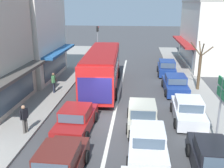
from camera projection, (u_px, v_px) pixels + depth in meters
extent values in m
plane|color=#3F3F42|center=(113.00, 120.00, 16.47)|extent=(140.00, 140.00, 0.00)
cube|color=silver|center=(118.00, 98.00, 20.27)|extent=(0.20, 28.00, 0.01)
cube|color=gray|center=(42.00, 87.00, 22.79)|extent=(5.20, 44.00, 0.14)
cube|color=gray|center=(195.00, 92.00, 21.57)|extent=(2.80, 44.00, 0.12)
cube|color=#4C4742|center=(18.00, 73.00, 16.94)|extent=(1.10, 7.10, 0.20)
cube|color=#425160|center=(14.00, 92.00, 17.36)|extent=(0.06, 6.18, 1.80)
cube|color=silver|center=(15.00, 38.00, 24.71)|extent=(7.67, 8.17, 7.75)
cube|color=#23568E|center=(60.00, 51.00, 24.66)|extent=(1.10, 7.52, 0.20)
cube|color=#425160|center=(56.00, 64.00, 25.09)|extent=(0.06, 6.54, 1.80)
cube|color=maroon|center=(183.00, 42.00, 30.59)|extent=(1.10, 10.05, 0.20)
cube|color=#425160|center=(185.00, 53.00, 30.94)|extent=(0.06, 8.74, 1.80)
cube|color=red|center=(102.00, 68.00, 22.22)|extent=(2.94, 10.89, 2.70)
cube|color=#425160|center=(102.00, 63.00, 22.10)|extent=(2.96, 10.46, 0.90)
cube|color=navy|center=(95.00, 91.00, 17.10)|extent=(2.25, 0.15, 1.76)
cube|color=maroon|center=(102.00, 52.00, 21.80)|extent=(2.78, 10.02, 0.12)
cylinder|color=black|center=(93.00, 72.00, 25.86)|extent=(0.30, 0.97, 0.96)
cylinder|color=black|center=(118.00, 73.00, 25.72)|extent=(0.30, 0.97, 0.96)
cylinder|color=black|center=(83.00, 94.00, 19.84)|extent=(0.30, 0.97, 0.96)
cylinder|color=black|center=(115.00, 94.00, 19.70)|extent=(0.30, 0.97, 0.96)
cube|color=#561E19|center=(58.00, 156.00, 10.53)|extent=(1.59, 1.83, 0.60)
cube|color=#425160|center=(64.00, 144.00, 11.40)|extent=(1.44, 0.08, 0.51)
cylinder|color=black|center=(50.00, 155.00, 12.17)|extent=(0.19, 0.62, 0.62)
cylinder|color=black|center=(86.00, 157.00, 11.98)|extent=(0.19, 0.62, 0.62)
cube|color=#B7B29E|center=(142.00, 117.00, 15.61)|extent=(1.69, 3.72, 0.76)
cube|color=#B7B29E|center=(143.00, 109.00, 15.11)|extent=(1.55, 1.92, 0.64)
cube|color=#425160|center=(142.00, 102.00, 16.04)|extent=(1.40, 0.08, 0.54)
cube|color=#425160|center=(143.00, 115.00, 14.19)|extent=(1.37, 0.08, 0.51)
cylinder|color=black|center=(129.00, 113.00, 16.79)|extent=(0.19, 0.62, 0.62)
cylinder|color=black|center=(154.00, 114.00, 16.66)|extent=(0.19, 0.62, 0.62)
cylinder|color=black|center=(128.00, 129.00, 14.68)|extent=(0.19, 0.62, 0.62)
cylinder|color=black|center=(157.00, 130.00, 14.55)|extent=(0.19, 0.62, 0.62)
cube|color=maroon|center=(76.00, 122.00, 15.02)|extent=(1.90, 4.27, 0.72)
cube|color=maroon|center=(76.00, 112.00, 14.73)|extent=(1.64, 1.87, 0.60)
cube|color=#425160|center=(80.00, 106.00, 15.60)|extent=(1.44, 0.12, 0.51)
cube|color=#425160|center=(71.00, 119.00, 13.86)|extent=(1.41, 0.12, 0.48)
cylinder|color=black|center=(69.00, 115.00, 16.39)|extent=(0.21, 0.63, 0.62)
cylinder|color=black|center=(96.00, 117.00, 16.16)|extent=(0.21, 0.63, 0.62)
cylinder|color=black|center=(55.00, 135.00, 14.01)|extent=(0.21, 0.63, 0.62)
cylinder|color=black|center=(86.00, 137.00, 13.77)|extent=(0.21, 0.63, 0.62)
cube|color=silver|center=(147.00, 145.00, 12.58)|extent=(1.72, 4.20, 0.72)
cube|color=silver|center=(148.00, 134.00, 12.29)|extent=(1.56, 1.80, 0.60)
cube|color=#425160|center=(147.00, 125.00, 13.17)|extent=(1.44, 0.06, 0.51)
cube|color=#425160|center=(149.00, 144.00, 11.42)|extent=(1.40, 0.06, 0.48)
cylinder|color=black|center=(130.00, 135.00, 13.92)|extent=(0.18, 0.62, 0.62)
cylinder|color=black|center=(163.00, 137.00, 13.76)|extent=(0.18, 0.62, 0.62)
cylinder|color=black|center=(128.00, 163.00, 11.53)|extent=(0.18, 0.62, 0.62)
cylinder|color=black|center=(168.00, 165.00, 11.37)|extent=(0.18, 0.62, 0.62)
cube|color=black|center=(214.00, 163.00, 11.16)|extent=(1.85, 4.25, 0.72)
cube|color=black|center=(216.00, 151.00, 10.87)|extent=(1.62, 1.85, 0.60)
cube|color=#425160|center=(211.00, 140.00, 11.74)|extent=(1.44, 0.11, 0.51)
cube|color=#425160|center=(222.00, 164.00, 10.00)|extent=(1.41, 0.10, 0.48)
cylinder|color=black|center=(188.00, 150.00, 12.52)|extent=(0.20, 0.63, 0.62)
cube|color=silver|center=(188.00, 113.00, 16.34)|extent=(1.85, 4.25, 0.72)
cube|color=silver|center=(189.00, 103.00, 16.05)|extent=(1.61, 1.85, 0.60)
cube|color=#425160|center=(187.00, 98.00, 16.92)|extent=(1.44, 0.10, 0.51)
cube|color=#425160|center=(191.00, 109.00, 15.17)|extent=(1.41, 0.10, 0.48)
cylinder|color=black|center=(172.00, 107.00, 17.69)|extent=(0.20, 0.63, 0.62)
cylinder|color=black|center=(198.00, 108.00, 17.48)|extent=(0.20, 0.63, 0.62)
cylinder|color=black|center=(176.00, 123.00, 15.31)|extent=(0.20, 0.63, 0.62)
cylinder|color=black|center=(206.00, 125.00, 15.10)|extent=(0.20, 0.63, 0.62)
cube|color=navy|center=(175.00, 86.00, 21.50)|extent=(1.78, 4.22, 0.72)
cube|color=navy|center=(176.00, 79.00, 21.21)|extent=(1.58, 1.82, 0.60)
cube|color=#425160|center=(174.00, 76.00, 22.09)|extent=(1.44, 0.08, 0.51)
cube|color=#425160|center=(177.00, 82.00, 20.34)|extent=(1.40, 0.08, 0.48)
cylinder|color=black|center=(163.00, 84.00, 22.83)|extent=(0.19, 0.62, 0.62)
cylinder|color=black|center=(183.00, 84.00, 22.69)|extent=(0.19, 0.62, 0.62)
cylinder|color=black|center=(166.00, 93.00, 20.43)|extent=(0.19, 0.62, 0.62)
cylinder|color=black|center=(188.00, 94.00, 20.29)|extent=(0.19, 0.62, 0.62)
cube|color=navy|center=(166.00, 70.00, 26.75)|extent=(1.74, 3.74, 0.76)
cube|color=navy|center=(167.00, 64.00, 26.26)|extent=(1.57, 1.94, 0.64)
cube|color=#425160|center=(166.00, 62.00, 27.18)|extent=(1.40, 0.10, 0.54)
cube|color=#425160|center=(168.00, 66.00, 25.34)|extent=(1.37, 0.10, 0.51)
cylinder|color=black|center=(158.00, 69.00, 27.96)|extent=(0.20, 0.62, 0.62)
cylinder|color=black|center=(173.00, 69.00, 27.77)|extent=(0.20, 0.62, 0.62)
cylinder|color=black|center=(159.00, 74.00, 25.86)|extent=(0.20, 0.62, 0.62)
cylinder|color=black|center=(176.00, 75.00, 25.67)|extent=(0.20, 0.62, 0.62)
cylinder|color=gray|center=(98.00, 43.00, 34.07)|extent=(0.12, 0.12, 4.20)
cube|color=black|center=(97.00, 29.00, 33.55)|extent=(0.24, 0.24, 0.68)
sphere|color=red|center=(98.00, 27.00, 33.47)|extent=(0.13, 0.13, 0.13)
sphere|color=black|center=(98.00, 29.00, 33.54)|extent=(0.13, 0.13, 0.13)
sphere|color=black|center=(98.00, 31.00, 33.60)|extent=(0.13, 0.13, 0.13)
cylinder|color=gray|center=(219.00, 112.00, 13.21)|extent=(0.10, 0.10, 3.60)
cube|color=#19753D|center=(223.00, 84.00, 12.75)|extent=(0.08, 1.40, 0.44)
cube|color=white|center=(224.00, 84.00, 12.74)|extent=(0.01, 1.10, 0.10)
cube|color=#19753D|center=(222.00, 94.00, 12.91)|extent=(0.08, 1.40, 0.44)
cube|color=white|center=(223.00, 94.00, 12.90)|extent=(0.01, 1.10, 0.10)
cylinder|color=brown|center=(199.00, 74.00, 21.60)|extent=(0.24, 0.24, 2.94)
cylinder|color=brown|center=(200.00, 49.00, 21.46)|extent=(0.10, 1.04, 1.13)
cylinder|color=brown|center=(207.00, 51.00, 21.01)|extent=(0.97, 0.10, 0.85)
cylinder|color=brown|center=(202.00, 50.00, 20.69)|extent=(0.10, 0.73, 1.14)
cylinder|color=brown|center=(196.00, 49.00, 21.04)|extent=(0.94, 0.10, 1.17)
cylinder|color=#232838|center=(54.00, 88.00, 20.93)|extent=(0.14, 0.14, 0.84)
cylinder|color=#232838|center=(54.00, 87.00, 21.10)|extent=(0.14, 0.14, 0.84)
cube|color=#478951|center=(54.00, 79.00, 20.81)|extent=(0.23, 0.36, 0.56)
sphere|color=brown|center=(53.00, 74.00, 20.69)|extent=(0.22, 0.22, 0.22)
cylinder|color=#478951|center=(53.00, 80.00, 20.58)|extent=(0.09, 0.09, 0.54)
cylinder|color=#478951|center=(54.00, 78.00, 21.03)|extent=(0.09, 0.09, 0.54)
cube|color=maroon|center=(55.00, 80.00, 21.16)|extent=(0.24, 0.11, 0.22)
cylinder|color=#4C4742|center=(26.00, 125.00, 14.56)|extent=(0.14, 0.14, 0.84)
cylinder|color=#4C4742|center=(24.00, 126.00, 14.41)|extent=(0.14, 0.14, 0.84)
cube|color=black|center=(24.00, 114.00, 14.27)|extent=(0.35, 0.42, 0.56)
sphere|color=#9E7051|center=(23.00, 107.00, 14.15)|extent=(0.22, 0.22, 0.22)
cylinder|color=black|center=(27.00, 112.00, 14.47)|extent=(0.09, 0.09, 0.54)
cylinder|color=black|center=(20.00, 116.00, 14.08)|extent=(0.09, 0.09, 0.54)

